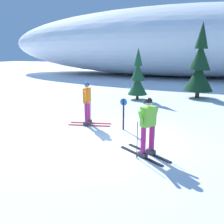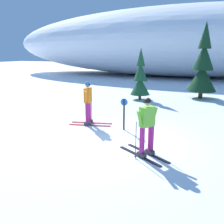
# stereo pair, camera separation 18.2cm
# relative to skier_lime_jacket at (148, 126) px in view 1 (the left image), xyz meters

# --- Properties ---
(ground_plane) EXTENTS (120.00, 120.00, 0.00)m
(ground_plane) POSITION_rel_skier_lime_jacket_xyz_m (-1.02, 0.89, -0.93)
(ground_plane) COLOR white
(skier_lime_jacket) EXTENTS (1.71, 1.28, 1.77)m
(skier_lime_jacket) POSITION_rel_skier_lime_jacket_xyz_m (0.00, 0.00, 0.00)
(skier_lime_jacket) COLOR black
(skier_lime_jacket) RESTS_ON ground
(skier_orange_jacket) EXTENTS (1.84, 0.88, 1.83)m
(skier_orange_jacket) POSITION_rel_skier_lime_jacket_xyz_m (-3.09, 2.22, 0.04)
(skier_orange_jacket) COLOR red
(skier_orange_jacket) RESTS_ON ground
(pine_tree_far_left) EXTENTS (1.27, 1.27, 3.30)m
(pine_tree_far_left) POSITION_rel_skier_lime_jacket_xyz_m (-2.63, 8.47, 0.45)
(pine_tree_far_left) COLOR #47301E
(pine_tree_far_left) RESTS_ON ground
(pine_tree_center_left) EXTENTS (1.91, 1.91, 4.95)m
(pine_tree_center_left) POSITION_rel_skier_lime_jacket_xyz_m (1.02, 10.50, 1.14)
(pine_tree_center_left) COLOR #47301E
(pine_tree_center_left) RESTS_ON ground
(snow_ridge_background) EXTENTS (47.59, 19.18, 8.49)m
(snow_ridge_background) POSITION_rel_skier_lime_jacket_xyz_m (-2.55, 25.99, 3.31)
(snow_ridge_background) COLOR white
(snow_ridge_background) RESTS_ON ground
(trail_marker_post) EXTENTS (0.28, 0.07, 1.27)m
(trail_marker_post) POSITION_rel_skier_lime_jacket_xyz_m (-1.45, 2.10, -0.21)
(trail_marker_post) COLOR black
(trail_marker_post) RESTS_ON ground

